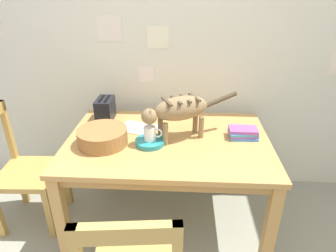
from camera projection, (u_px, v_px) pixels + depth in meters
wall_rear at (168, 45)px, 2.36m from camera, size 4.28×0.11×2.50m
dining_table at (168, 150)px, 2.06m from camera, size 1.38×0.93×0.73m
cat at (179, 110)px, 1.94m from camera, size 0.64×0.35×0.30m
saucer_bowl at (150, 142)px, 1.96m from camera, size 0.20×0.20×0.03m
coffee_mug at (150, 133)px, 1.93m from camera, size 0.12×0.08×0.09m
magazine at (139, 128)px, 2.17m from camera, size 0.30×0.25×0.01m
book_stack at (243, 133)px, 2.03m from camera, size 0.20×0.13×0.07m
wicker_basket at (103, 136)px, 1.95m from camera, size 0.33×0.33×0.11m
toaster at (105, 109)px, 2.28m from camera, size 0.12×0.20×0.18m
wooden_chair_far at (23, 171)px, 2.18m from camera, size 0.44×0.44×0.93m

